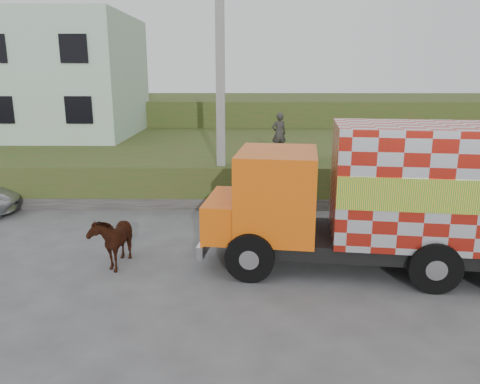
{
  "coord_description": "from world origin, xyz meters",
  "views": [
    {
      "loc": [
        -0.14,
        -11.81,
        4.75
      ],
      "look_at": [
        -0.29,
        1.54,
        1.3
      ],
      "focal_mm": 35.0,
      "sensor_mm": 36.0,
      "label": 1
    }
  ],
  "objects_px": {
    "cargo_truck": "(389,196)",
    "pedestrian": "(279,134)",
    "cow": "(113,239)",
    "utility_pole": "(220,92)"
  },
  "relations": [
    {
      "from": "cow",
      "to": "utility_pole",
      "type": "bearing_deg",
      "value": 70.13
    },
    {
      "from": "cargo_truck",
      "to": "cow",
      "type": "xyz_separation_m",
      "value": [
        -6.78,
        0.14,
        -1.16
      ]
    },
    {
      "from": "utility_pole",
      "to": "pedestrian",
      "type": "distance_m",
      "value": 3.63
    },
    {
      "from": "utility_pole",
      "to": "pedestrian",
      "type": "relative_size",
      "value": 4.79
    },
    {
      "from": "cow",
      "to": "pedestrian",
      "type": "height_order",
      "value": "pedestrian"
    },
    {
      "from": "cow",
      "to": "pedestrian",
      "type": "relative_size",
      "value": 0.97
    },
    {
      "from": "utility_pole",
      "to": "cargo_truck",
      "type": "distance_m",
      "value": 7.36
    },
    {
      "from": "cargo_truck",
      "to": "pedestrian",
      "type": "bearing_deg",
      "value": 112.59
    },
    {
      "from": "cargo_truck",
      "to": "pedestrian",
      "type": "xyz_separation_m",
      "value": [
        -2.13,
        7.81,
        0.5
      ]
    },
    {
      "from": "utility_pole",
      "to": "cow",
      "type": "distance_m",
      "value": 6.81
    }
  ]
}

